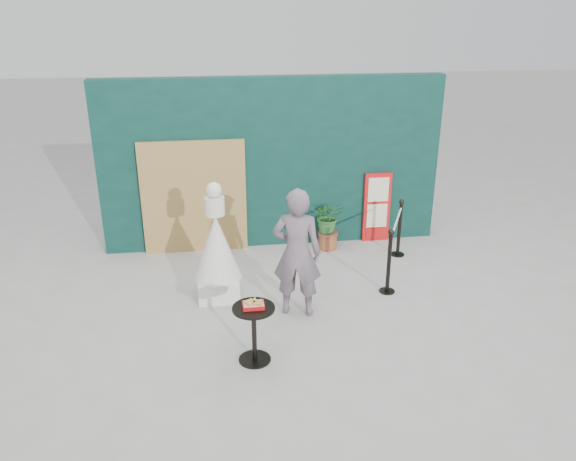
{
  "coord_description": "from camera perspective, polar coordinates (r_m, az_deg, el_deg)",
  "views": [
    {
      "loc": [
        -1.09,
        -6.43,
        4.11
      ],
      "look_at": [
        0.0,
        1.2,
        1.0
      ],
      "focal_mm": 35.0,
      "sensor_mm": 36.0,
      "label": 1
    }
  ],
  "objects": [
    {
      "name": "ground",
      "position": [
        7.71,
        1.28,
        -10.25
      ],
      "size": [
        60.0,
        60.0,
        0.0
      ],
      "primitive_type": "plane",
      "color": "#ADAAA5",
      "rests_on": "ground"
    },
    {
      "name": "back_wall",
      "position": [
        9.99,
        -1.59,
        6.82
      ],
      "size": [
        6.0,
        0.3,
        3.0
      ],
      "primitive_type": "cube",
      "color": "#092C29",
      "rests_on": "ground"
    },
    {
      "name": "bamboo_fence",
      "position": [
        9.88,
        -9.52,
        3.31
      ],
      "size": [
        1.8,
        0.08,
        2.0
      ],
      "primitive_type": "cube",
      "color": "tan",
      "rests_on": "ground"
    },
    {
      "name": "woman",
      "position": [
        7.73,
        0.91,
        -2.29
      ],
      "size": [
        0.78,
        0.62,
        1.87
      ],
      "primitive_type": "imported",
      "rotation": [
        0.0,
        0.0,
        2.86
      ],
      "color": "slate",
      "rests_on": "ground"
    },
    {
      "name": "menu_board",
      "position": [
        10.44,
        9.01,
        2.33
      ],
      "size": [
        0.5,
        0.07,
        1.3
      ],
      "color": "red",
      "rests_on": "ground"
    },
    {
      "name": "statue",
      "position": [
        8.31,
        -7.22,
        -2.18
      ],
      "size": [
        0.7,
        0.7,
        1.8
      ],
      "color": "silver",
      "rests_on": "ground"
    },
    {
      "name": "cafe_table",
      "position": [
        6.91,
        -3.48,
        -9.6
      ],
      "size": [
        0.52,
        0.52,
        0.75
      ],
      "color": "black",
      "rests_on": "ground"
    },
    {
      "name": "food_basket",
      "position": [
        6.76,
        -3.52,
        -7.5
      ],
      "size": [
        0.26,
        0.19,
        0.11
      ],
      "color": "red",
      "rests_on": "cafe_table"
    },
    {
      "name": "planter",
      "position": [
        10.0,
        4.11,
        0.98
      ],
      "size": [
        0.54,
        0.47,
        0.93
      ],
      "color": "#995332",
      "rests_on": "ground"
    },
    {
      "name": "stanchion_barrier",
      "position": [
        9.26,
        10.77,
        -1.42
      ],
      "size": [
        0.84,
        1.54,
        1.03
      ],
      "color": "black",
      "rests_on": "ground"
    }
  ]
}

